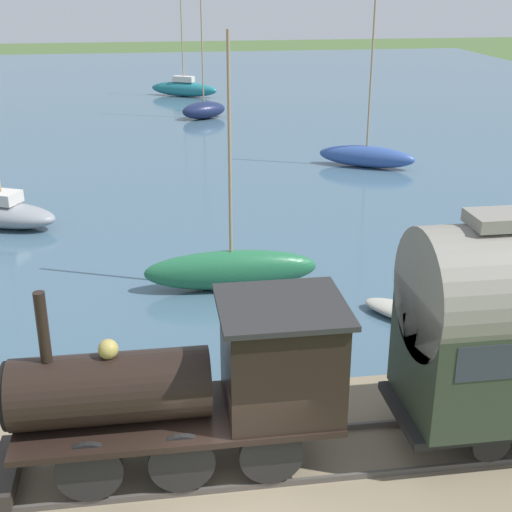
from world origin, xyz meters
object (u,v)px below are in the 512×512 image
(sailboat_blue, at_px, (366,155))
(steam_locomotive, at_px, (202,378))
(sailboat_teal, at_px, (184,88))
(rowboat_off_pier, at_px, (411,314))
(rowboat_near_shore, at_px, (452,232))
(sailboat_green, at_px, (231,269))
(sailboat_gray, at_px, (3,213))
(sailboat_navy, at_px, (204,109))

(sailboat_blue, bearing_deg, steam_locomotive, -174.92)
(sailboat_teal, xyz_separation_m, rowboat_off_pier, (-41.30, -4.33, -0.47))
(rowboat_off_pier, xyz_separation_m, rowboat_near_shore, (6.29, -3.89, 0.06))
(sailboat_green, xyz_separation_m, sailboat_gray, (7.23, 8.18, -0.10))
(sailboat_gray, bearing_deg, sailboat_teal, 9.66)
(sailboat_blue, xyz_separation_m, rowboat_off_pier, (-17.11, 3.76, -0.41))
(sailboat_blue, relative_size, sailboat_teal, 1.11)
(sailboat_gray, height_order, sailboat_navy, sailboat_navy)
(sailboat_teal, bearing_deg, rowboat_near_shore, -138.61)
(sailboat_gray, height_order, sailboat_teal, sailboat_teal)
(sailboat_navy, bearing_deg, sailboat_teal, -20.91)
(sailboat_green, relative_size, sailboat_gray, 1.19)
(steam_locomotive, relative_size, sailboat_blue, 0.74)
(steam_locomotive, relative_size, rowboat_near_shore, 2.51)
(steam_locomotive, bearing_deg, sailboat_teal, -2.52)
(steam_locomotive, relative_size, rowboat_off_pier, 2.25)
(sailboat_teal, distance_m, rowboat_off_pier, 41.53)
(sailboat_green, bearing_deg, steam_locomotive, 171.13)
(sailboat_blue, distance_m, sailboat_navy, 16.17)
(sailboat_gray, relative_size, sailboat_navy, 0.72)
(sailboat_gray, bearing_deg, sailboat_navy, 1.20)
(sailboat_teal, relative_size, rowboat_off_pier, 2.75)
(sailboat_green, bearing_deg, sailboat_blue, -30.65)
(steam_locomotive, bearing_deg, sailboat_navy, -4.45)
(sailboat_gray, height_order, rowboat_near_shore, sailboat_gray)
(sailboat_navy, height_order, rowboat_near_shore, sailboat_navy)
(sailboat_navy, xyz_separation_m, rowboat_off_pier, (-31.57, -3.47, -0.44))
(sailboat_green, bearing_deg, sailboat_gray, 49.22)
(rowboat_off_pier, height_order, rowboat_near_shore, rowboat_near_shore)
(steam_locomotive, distance_m, sailboat_navy, 38.13)
(sailboat_teal, bearing_deg, rowboat_off_pier, -145.83)
(sailboat_blue, height_order, rowboat_near_shore, sailboat_blue)
(rowboat_near_shore, bearing_deg, steam_locomotive, 157.79)
(steam_locomotive, xyz_separation_m, rowboat_off_pier, (6.40, -6.43, -2.29))
(sailboat_navy, bearing_deg, sailboat_gray, 129.97)
(rowboat_off_pier, bearing_deg, sailboat_gray, 98.82)
(sailboat_green, relative_size, sailboat_teal, 1.00)
(sailboat_teal, xyz_separation_m, rowboat_near_shore, (-35.01, -8.22, -0.41))
(sailboat_navy, bearing_deg, sailboat_green, 151.30)
(rowboat_off_pier, distance_m, rowboat_near_shore, 7.39)
(sailboat_gray, xyz_separation_m, sailboat_navy, (21.38, -9.56, 0.07))
(sailboat_green, height_order, sailboat_navy, sailboat_navy)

